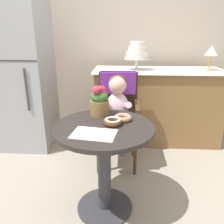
{
  "coord_description": "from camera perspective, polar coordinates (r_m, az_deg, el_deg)",
  "views": [
    {
      "loc": [
        0.14,
        -1.5,
        1.36
      ],
      "look_at": [
        0.05,
        0.15,
        0.77
      ],
      "focal_mm": 37.17,
      "sensor_mm": 36.0,
      "label": 1
    }
  ],
  "objects": [
    {
      "name": "ground_plane",
      "position": [
        2.03,
        -1.78,
        -22.43
      ],
      "size": [
        8.0,
        8.0,
        0.0
      ],
      "primitive_type": "plane",
      "color": "gray"
    },
    {
      "name": "back_wall",
      "position": [
        3.35,
        0.78,
        19.54
      ],
      "size": [
        4.8,
        0.1,
        2.7
      ],
      "primitive_type": "cube",
      "color": "#B2A393",
      "rests_on": "ground"
    },
    {
      "name": "cafe_table",
      "position": [
        1.73,
        -1.96,
        -9.85
      ],
      "size": [
        0.72,
        0.72,
        0.72
      ],
      "color": "#282321",
      "rests_on": "ground"
    },
    {
      "name": "wicker_chair",
      "position": [
        2.37,
        1.44,
        1.98
      ],
      "size": [
        0.42,
        0.45,
        0.95
      ],
      "rotation": [
        0.0,
        0.0,
        0.06
      ],
      "color": "#472D19",
      "rests_on": "ground"
    },
    {
      "name": "seated_child",
      "position": [
        2.21,
        1.32,
        1.69
      ],
      "size": [
        0.27,
        0.32,
        0.73
      ],
      "color": "silver",
      "rests_on": "ground"
    },
    {
      "name": "paper_napkin",
      "position": [
        1.51,
        -4.47,
        -5.39
      ],
      "size": [
        0.31,
        0.23,
        0.0
      ],
      "primitive_type": "cube",
      "rotation": [
        0.0,
        0.0,
        -0.15
      ],
      "color": "white",
      "rests_on": "cafe_table"
    },
    {
      "name": "donut_front",
      "position": [
        1.72,
        2.69,
        -1.36
      ],
      "size": [
        0.13,
        0.13,
        0.04
      ],
      "color": "#AD7542",
      "rests_on": "cafe_table"
    },
    {
      "name": "donut_mid",
      "position": [
        1.64,
        0.19,
        -2.32
      ],
      "size": [
        0.14,
        0.14,
        0.05
      ],
      "color": "#4C2D19",
      "rests_on": "cafe_table"
    },
    {
      "name": "flower_vase",
      "position": [
        1.81,
        -3.12,
        2.74
      ],
      "size": [
        0.15,
        0.15,
        0.24
      ],
      "color": "brown",
      "rests_on": "cafe_table"
    },
    {
      "name": "display_counter",
      "position": [
        2.97,
        10.92,
        1.58
      ],
      "size": [
        1.56,
        0.62,
        0.9
      ],
      "color": "olive",
      "rests_on": "ground"
    },
    {
      "name": "tiered_cake_stand",
      "position": [
        2.81,
        6.15,
        14.3
      ],
      "size": [
        0.3,
        0.3,
        0.33
      ],
      "color": "silver",
      "rests_on": "display_counter"
    },
    {
      "name": "table_lamp",
      "position": [
        2.99,
        23.28,
        13.49
      ],
      "size": [
        0.15,
        0.15,
        0.28
      ],
      "color": "#B28C47",
      "rests_on": "display_counter"
    },
    {
      "name": "refrigerator",
      "position": [
        2.9,
        -21.36,
        8.25
      ],
      "size": [
        0.64,
        0.63,
        1.7
      ],
      "color": "#9EA0A5",
      "rests_on": "ground"
    }
  ]
}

